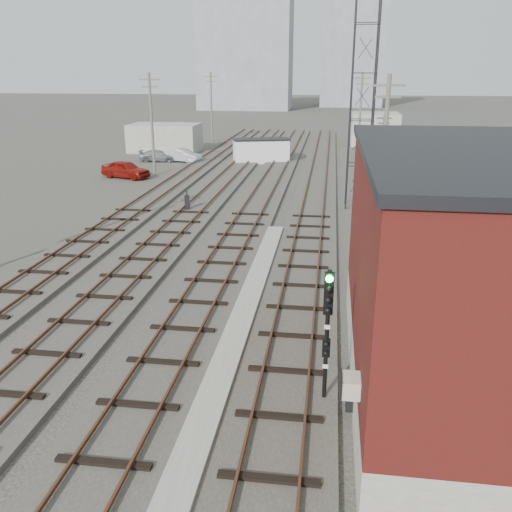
% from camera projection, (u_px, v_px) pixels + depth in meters
% --- Properties ---
extents(ground, '(320.00, 320.00, 0.00)m').
position_uv_depth(ground, '(300.00, 154.00, 62.54)').
color(ground, '#282621').
rests_on(ground, ground).
extents(track_right, '(3.20, 90.00, 0.39)m').
position_uv_depth(track_right, '(315.00, 192.00, 42.51)').
color(track_right, '#332D28').
rests_on(track_right, ground).
extents(track_mid_right, '(3.20, 90.00, 0.39)m').
position_uv_depth(track_mid_right, '(265.00, 191.00, 43.02)').
color(track_mid_right, '#332D28').
rests_on(track_mid_right, ground).
extents(track_mid_left, '(3.20, 90.00, 0.39)m').
position_uv_depth(track_mid_left, '(216.00, 189.00, 43.54)').
color(track_mid_left, '#332D28').
rests_on(track_mid_left, ground).
extents(track_left, '(3.20, 90.00, 0.39)m').
position_uv_depth(track_left, '(167.00, 188.00, 44.06)').
color(track_left, '#332D28').
rests_on(track_left, ground).
extents(platform_curb, '(0.90, 28.00, 0.26)m').
position_uv_depth(platform_curb, '(236.00, 337.00, 19.33)').
color(platform_curb, gray).
rests_on(platform_curb, ground).
extents(brick_building, '(6.54, 12.20, 7.22)m').
position_uv_depth(brick_building, '(464.00, 275.00, 15.42)').
color(brick_building, gray).
rests_on(brick_building, ground).
extents(lattice_tower, '(1.60, 1.60, 15.00)m').
position_uv_depth(lattice_tower, '(363.00, 97.00, 35.97)').
color(lattice_tower, black).
rests_on(lattice_tower, ground).
extents(utility_pole_left_b, '(1.80, 0.24, 9.00)m').
position_uv_depth(utility_pole_left_b, '(152.00, 122.00, 48.54)').
color(utility_pole_left_b, '#595147').
rests_on(utility_pole_left_b, ground).
extents(utility_pole_left_c, '(1.80, 0.24, 9.00)m').
position_uv_depth(utility_pole_left_c, '(211.00, 105.00, 71.97)').
color(utility_pole_left_c, '#595147').
rests_on(utility_pole_left_c, ground).
extents(utility_pole_right_a, '(1.80, 0.24, 9.00)m').
position_uv_depth(utility_pole_right_a, '(384.00, 153.00, 30.16)').
color(utility_pole_right_a, '#595147').
rests_on(utility_pole_right_a, ground).
extents(utility_pole_right_b, '(1.80, 0.24, 9.00)m').
position_uv_depth(utility_pole_right_b, '(360.00, 113.00, 58.26)').
color(utility_pole_right_b, '#595147').
rests_on(utility_pole_right_b, ground).
extents(apartment_left, '(22.00, 14.00, 30.00)m').
position_uv_depth(apartment_left, '(246.00, 45.00, 130.26)').
color(apartment_left, gray).
rests_on(apartment_left, ground).
extents(apartment_right, '(16.00, 12.00, 26.00)m').
position_uv_depth(apartment_right, '(353.00, 55.00, 141.60)').
color(apartment_right, gray).
rests_on(apartment_right, ground).
extents(shed_left, '(8.00, 5.00, 3.20)m').
position_uv_depth(shed_left, '(165.00, 138.00, 64.09)').
color(shed_left, gray).
rests_on(shed_left, ground).
extents(shed_right, '(6.00, 6.00, 4.00)m').
position_uv_depth(shed_right, '(374.00, 129.00, 70.09)').
color(shed_right, gray).
rests_on(shed_right, ground).
extents(signal_mast, '(0.40, 0.41, 4.11)m').
position_uv_depth(signal_mast, '(327.00, 328.00, 14.96)').
color(signal_mast, gray).
rests_on(signal_mast, ground).
extents(switch_stand, '(0.37, 0.37, 1.38)m').
position_uv_depth(switch_stand, '(187.00, 203.00, 36.78)').
color(switch_stand, black).
rests_on(switch_stand, ground).
extents(site_trailer, '(6.31, 4.03, 2.46)m').
position_uv_depth(site_trailer, '(261.00, 150.00, 56.53)').
color(site_trailer, white).
rests_on(site_trailer, ground).
extents(car_red, '(4.90, 3.18, 1.55)m').
position_uv_depth(car_red, '(126.00, 169.00, 48.42)').
color(car_red, maroon).
rests_on(car_red, ground).
extents(car_silver, '(4.36, 2.67, 1.36)m').
position_uv_depth(car_silver, '(183.00, 155.00, 56.96)').
color(car_silver, '#B3B6BB').
rests_on(car_silver, ground).
extents(car_grey, '(4.14, 1.93, 1.17)m').
position_uv_depth(car_grey, '(158.00, 156.00, 57.36)').
color(car_grey, slate).
rests_on(car_grey, ground).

